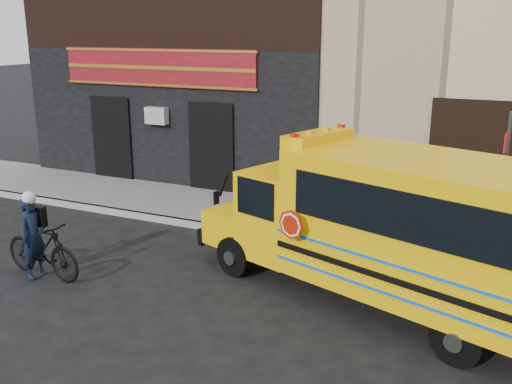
{
  "coord_description": "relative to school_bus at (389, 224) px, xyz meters",
  "views": [
    {
      "loc": [
        4.83,
        -8.89,
        4.73
      ],
      "look_at": [
        -0.14,
        1.85,
        1.35
      ],
      "focal_mm": 40.0,
      "sensor_mm": 36.0,
      "label": 1
    }
  ],
  "objects": [
    {
      "name": "bicycle",
      "position": [
        -6.39,
        -1.69,
        -0.92
      ],
      "size": [
        1.99,
        0.71,
        1.17
      ],
      "primitive_type": "imported",
      "rotation": [
        0.0,
        0.0,
        1.49
      ],
      "color": "black",
      "rests_on": "ground"
    },
    {
      "name": "ground",
      "position": [
        -3.02,
        -0.5,
        -1.51
      ],
      "size": [
        120.0,
        120.0,
        0.0
      ],
      "primitive_type": "plane",
      "color": "black",
      "rests_on": "ground"
    },
    {
      "name": "sidewalk",
      "position": [
        -3.02,
        3.6,
        -1.43
      ],
      "size": [
        40.0,
        3.0,
        0.15
      ],
      "primitive_type": "cube",
      "color": "slate",
      "rests_on": "ground"
    },
    {
      "name": "sign_pole",
      "position": [
        1.67,
        2.7,
        0.25
      ],
      "size": [
        0.1,
        0.28,
        3.2
      ],
      "color": "#3D4441",
      "rests_on": "ground"
    },
    {
      "name": "school_bus",
      "position": [
        0.0,
        0.0,
        0.0
      ],
      "size": [
        7.22,
        4.19,
        2.92
      ],
      "color": "black",
      "rests_on": "ground"
    },
    {
      "name": "curb",
      "position": [
        -3.02,
        2.1,
        -1.43
      ],
      "size": [
        40.0,
        0.2,
        0.15
      ],
      "primitive_type": "cube",
      "color": "#9C9D97",
      "rests_on": "ground"
    },
    {
      "name": "cyclist",
      "position": [
        -6.48,
        -1.79,
        -0.7
      ],
      "size": [
        0.4,
        0.6,
        1.61
      ],
      "primitive_type": "imported",
      "rotation": [
        0.0,
        0.0,
        1.54
      ],
      "color": "black",
      "rests_on": "ground"
    }
  ]
}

